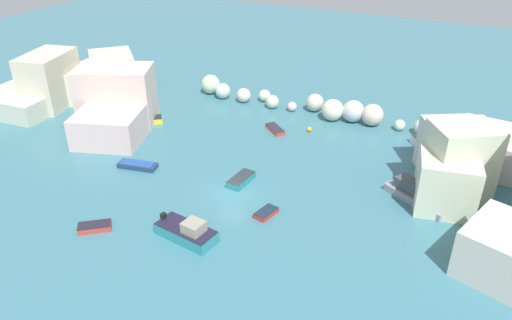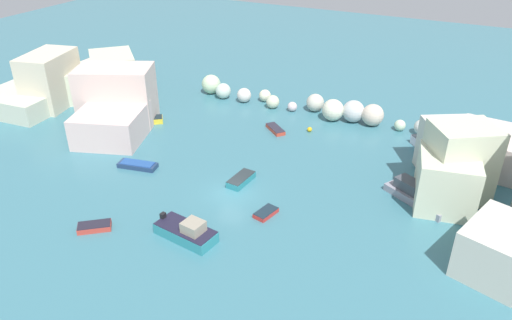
{
  "view_description": "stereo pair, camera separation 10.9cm",
  "coord_description": "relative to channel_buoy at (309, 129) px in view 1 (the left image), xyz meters",
  "views": [
    {
      "loc": [
        19.15,
        -33.52,
        24.9
      ],
      "look_at": [
        0.0,
        5.24,
        1.0
      ],
      "focal_mm": 34.43,
      "sensor_mm": 36.0,
      "label": 1
    },
    {
      "loc": [
        19.25,
        -33.47,
        24.9
      ],
      "look_at": [
        0.0,
        5.24,
        1.0
      ],
      "focal_mm": 34.43,
      "sensor_mm": 36.0,
      "label": 2
    }
  ],
  "objects": [
    {
      "name": "moored_boat_7",
      "position": [
        -3.66,
        -1.62,
        -0.05
      ],
      "size": [
        3.07,
        2.84,
        0.48
      ],
      "rotation": [
        0.0,
        0.0,
        2.44
      ],
      "color": "#C33F2D",
      "rests_on": "cove_water"
    },
    {
      "name": "moored_boat_8",
      "position": [
        -9.28,
        -25.7,
        -0.01
      ],
      "size": [
        2.89,
        2.65,
        0.55
      ],
      "rotation": [
        0.0,
        0.0,
        3.81
      ],
      "color": "#C13C31",
      "rests_on": "cove_water"
    },
    {
      "name": "moored_boat_3",
      "position": [
        13.82,
        0.47,
        0.47
      ],
      "size": [
        5.66,
        6.25,
        2.05
      ],
      "rotation": [
        0.0,
        0.0,
        2.27
      ],
      "color": "white",
      "rests_on": "cove_water"
    },
    {
      "name": "cliff_headland_left",
      "position": [
        -29.42,
        -5.21,
        2.0
      ],
      "size": [
        25.0,
        21.14,
        6.89
      ],
      "color": "silver",
      "rests_on": "ground"
    },
    {
      "name": "moored_boat_2",
      "position": [
        -1.84,
        -13.65,
        0.05
      ],
      "size": [
        1.67,
        3.35,
        0.67
      ],
      "rotation": [
        0.0,
        0.0,
        1.49
      ],
      "color": "teal",
      "rests_on": "cove_water"
    },
    {
      "name": "cliff_headland_right",
      "position": [
        19.91,
        -7.09,
        3.16
      ],
      "size": [
        15.1,
        24.55,
        11.11
      ],
      "color": "silver",
      "rests_on": "ground"
    },
    {
      "name": "moored_boat_0",
      "position": [
        13.83,
        -9.34,
        0.3
      ],
      "size": [
        6.55,
        5.0,
        1.69
      ],
      "rotation": [
        0.0,
        0.0,
        2.62
      ],
      "color": "gray",
      "rests_on": "cove_water"
    },
    {
      "name": "moored_boat_1",
      "position": [
        2.64,
        -17.46,
        -0.07
      ],
      "size": [
        1.66,
        2.43,
        0.44
      ],
      "rotation": [
        0.0,
        0.0,
        1.34
      ],
      "color": "red",
      "rests_on": "cove_water"
    },
    {
      "name": "channel_buoy",
      "position": [
        0.0,
        0.0,
        0.0
      ],
      "size": [
        0.57,
        0.57,
        0.57
      ],
      "primitive_type": "sphere",
      "color": "gold",
      "rests_on": "cove_water"
    },
    {
      "name": "rock_breakwater",
      "position": [
        0.03,
        5.09,
        0.88
      ],
      "size": [
        35.14,
        4.17,
        2.68
      ],
      "color": "beige",
      "rests_on": "ground"
    },
    {
      "name": "moored_boat_5",
      "position": [
        -12.69,
        -15.73,
        -0.02
      ],
      "size": [
        4.19,
        2.17,
        0.54
      ],
      "rotation": [
        0.0,
        0.0,
        0.19
      ],
      "color": "navy",
      "rests_on": "cove_water"
    },
    {
      "name": "moored_boat_6",
      "position": [
        -1.71,
        -23.24,
        0.36
      ],
      "size": [
        5.44,
        2.92,
        1.88
      ],
      "rotation": [
        0.0,
        0.0,
        6.14
      ],
      "color": "teal",
      "rests_on": "cove_water"
    },
    {
      "name": "cove_water",
      "position": [
        -1.74,
        -15.84,
        -0.29
      ],
      "size": [
        160.0,
        160.0,
        0.0
      ],
      "primitive_type": "plane",
      "color": "teal",
      "rests_on": "ground"
    },
    {
      "name": "moored_boat_4",
      "position": [
        -18.75,
        -6.61,
        0.1
      ],
      "size": [
        4.23,
        3.71,
        5.62
      ],
      "rotation": [
        0.0,
        0.0,
        0.65
      ],
      "color": "yellow",
      "rests_on": "cove_water"
    }
  ]
}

